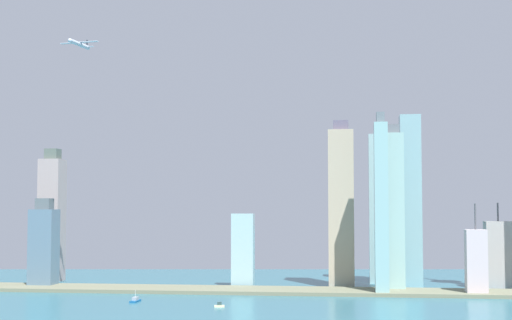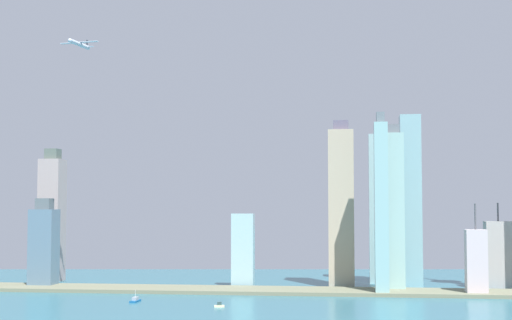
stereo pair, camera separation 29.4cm
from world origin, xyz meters
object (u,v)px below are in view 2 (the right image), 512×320
at_px(skyscraper_7, 243,250).
at_px(skyscraper_11, 382,208).
at_px(skyscraper_8, 381,206).
at_px(boat_1, 219,305).
at_px(skyscraper_0, 476,263).
at_px(skyscraper_3, 44,246).
at_px(skyscraper_9, 52,218).
at_px(skyscraper_10, 499,255).
at_px(skyscraper_2, 341,207).
at_px(boat_4, 135,300).
at_px(airplane, 79,44).
at_px(skyscraper_4, 394,210).
at_px(skyscraper_12, 411,200).

distance_m(skyscraper_7, skyscraper_11, 158.40).
distance_m(skyscraper_8, boat_1, 184.67).
relative_size(skyscraper_0, skyscraper_3, 0.94).
height_order(skyscraper_9, skyscraper_11, skyscraper_11).
xyz_separation_m(skyscraper_8, skyscraper_11, (3.97, 116.48, -1.42)).
bearing_deg(skyscraper_8, skyscraper_10, 28.87).
bearing_deg(skyscraper_10, skyscraper_8, -151.13).
relative_size(skyscraper_7, skyscraper_9, 0.51).
distance_m(skyscraper_0, skyscraper_10, 67.59).
relative_size(skyscraper_2, skyscraper_11, 1.06).
xyz_separation_m(skyscraper_2, boat_4, (-168.00, -145.57, -78.18)).
bearing_deg(skyscraper_10, boat_1, -145.23).
height_order(skyscraper_7, skyscraper_11, skyscraper_11).
distance_m(boat_1, boat_4, 80.06).
distance_m(skyscraper_9, airplane, 220.36).
bearing_deg(skyscraper_4, skyscraper_8, -109.67).
xyz_separation_m(skyscraper_0, skyscraper_9, (-431.70, 91.31, 38.12)).
relative_size(boat_4, airplane, 0.45).
bearing_deg(skyscraper_12, skyscraper_7, -167.86).
bearing_deg(skyscraper_4, skyscraper_9, 170.97).
xyz_separation_m(skyscraper_7, skyscraper_8, (133.66, -49.99, 43.02)).
height_order(skyscraper_7, skyscraper_8, skyscraper_8).
relative_size(skyscraper_3, skyscraper_8, 0.53).
bearing_deg(skyscraper_4, skyscraper_0, -25.76).
bearing_deg(skyscraper_4, airplane, -165.58).
bearing_deg(skyscraper_11, skyscraper_12, -47.62).
relative_size(skyscraper_3, skyscraper_12, 0.51).
xyz_separation_m(skyscraper_7, airplane, (-139.07, -87.65, 191.48)).
bearing_deg(airplane, skyscraper_0, 105.92).
distance_m(skyscraper_0, boat_4, 300.69).
height_order(skyscraper_8, skyscraper_11, skyscraper_8).
relative_size(skyscraper_8, skyscraper_11, 1.06).
relative_size(skyscraper_0, skyscraper_8, 0.50).
relative_size(boat_1, airplane, 0.22).
height_order(skyscraper_3, skyscraper_10, skyscraper_3).
xyz_separation_m(skyscraper_9, airplane, (76.03, -130.88, 160.15)).
bearing_deg(boat_4, airplane, 58.62).
bearing_deg(skyscraper_0, skyscraper_3, 176.85).
distance_m(skyscraper_9, skyscraper_11, 353.64).
xyz_separation_m(skyscraper_10, boat_1, (-242.63, -168.42, -31.23)).
distance_m(skyscraper_3, airplane, 205.13).
distance_m(skyscraper_10, boat_1, 297.00).
xyz_separation_m(skyscraper_0, boat_1, (-212.51, -108.00, -28.04)).
bearing_deg(skyscraper_11, boat_4, -136.84).
height_order(skyscraper_8, skyscraper_12, skyscraper_12).
relative_size(skyscraper_3, skyscraper_9, 0.62).
xyz_separation_m(skyscraper_4, boat_1, (-142.36, -141.86, -74.47)).
xyz_separation_m(skyscraper_2, skyscraper_10, (150.18, -3.64, -46.90)).
relative_size(skyscraper_3, boat_1, 10.60).
bearing_deg(airplane, skyscraper_10, 114.11).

